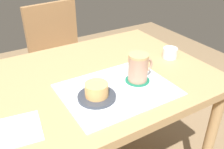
# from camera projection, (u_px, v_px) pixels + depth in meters

# --- Properties ---
(dining_table) EXTENTS (1.10, 0.75, 0.74)m
(dining_table) POSITION_uv_depth(u_px,v_px,m) (86.00, 96.00, 1.10)
(dining_table) COLOR tan
(dining_table) RESTS_ON ground_plane
(wooden_chair) EXTENTS (0.47, 0.47, 0.86)m
(wooden_chair) POSITION_uv_depth(u_px,v_px,m) (63.00, 59.00, 1.79)
(wooden_chair) COLOR #997047
(wooden_chair) RESTS_ON ground_plane
(placemat) EXTENTS (0.43, 0.33, 0.00)m
(placemat) POSITION_uv_depth(u_px,v_px,m) (117.00, 89.00, 0.98)
(placemat) COLOR white
(placemat) RESTS_ON dining_table
(pastry_plate) EXTENTS (0.14, 0.14, 0.01)m
(pastry_plate) POSITION_uv_depth(u_px,v_px,m) (97.00, 97.00, 0.92)
(pastry_plate) COLOR #333842
(pastry_plate) RESTS_ON placemat
(pastry) EXTENTS (0.09, 0.09, 0.05)m
(pastry) POSITION_uv_depth(u_px,v_px,m) (97.00, 90.00, 0.91)
(pastry) COLOR #E0A860
(pastry) RESTS_ON pastry_plate
(coffee_coaster) EXTENTS (0.10, 0.10, 0.00)m
(coffee_coaster) POSITION_uv_depth(u_px,v_px,m) (137.00, 80.00, 1.03)
(coffee_coaster) COLOR #196B4C
(coffee_coaster) RESTS_ON placemat
(coffee_mug) EXTENTS (0.11, 0.08, 0.11)m
(coffee_mug) POSITION_uv_depth(u_px,v_px,m) (139.00, 67.00, 1.00)
(coffee_mug) COLOR tan
(coffee_mug) RESTS_ON coffee_coaster
(teaspoon) EXTENTS (0.13, 0.02, 0.01)m
(teaspoon) POSITION_uv_depth(u_px,v_px,m) (127.00, 107.00, 0.87)
(teaspoon) COLOR silver
(teaspoon) RESTS_ON placemat
(paper_napkin) EXTENTS (0.17, 0.17, 0.00)m
(paper_napkin) POSITION_uv_depth(u_px,v_px,m) (16.00, 130.00, 0.78)
(paper_napkin) COLOR white
(paper_napkin) RESTS_ON dining_table
(sugar_bowl) EXTENTS (0.07, 0.07, 0.05)m
(sugar_bowl) POSITION_uv_depth(u_px,v_px,m) (170.00, 53.00, 1.22)
(sugar_bowl) COLOR white
(sugar_bowl) RESTS_ON dining_table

